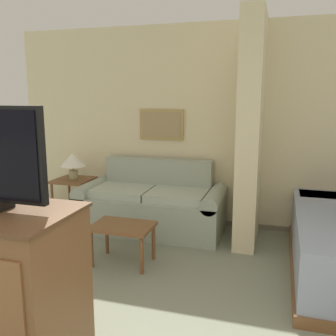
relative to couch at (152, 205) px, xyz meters
name	(u,v)px	position (x,y,z in m)	size (l,w,h in m)	color
wall_back	(242,128)	(1.06, 0.48, 0.97)	(6.27, 0.16, 2.60)	beige
wall_partition_pillar	(251,132)	(1.20, -0.02, 0.97)	(0.24, 0.88, 2.60)	beige
couch	(152,205)	(0.00, 0.00, 0.00)	(1.83, 0.84, 0.88)	#99A393
coffee_table	(123,230)	(0.04, -1.03, 0.03)	(0.62, 0.43, 0.41)	brown
side_table	(74,185)	(-1.14, 0.04, 0.17)	(0.48, 0.48, 0.59)	brown
table_lamp	(73,161)	(-1.14, 0.04, 0.51)	(0.34, 0.34, 0.36)	tan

